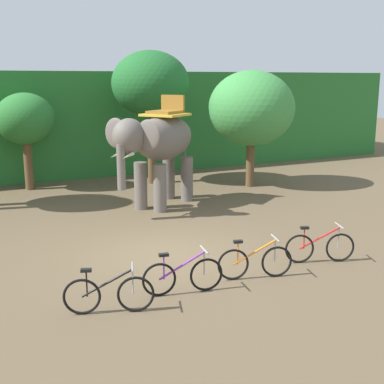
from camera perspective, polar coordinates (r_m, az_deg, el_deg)
name	(u,v)px	position (r m, az deg, el deg)	size (l,w,h in m)	color
ground_plane	(167,255)	(12.92, -2.87, -7.03)	(80.00, 80.00, 0.00)	brown
foliage_hedge	(51,122)	(25.43, -15.48, 7.59)	(36.00, 6.00, 4.65)	#28702D
tree_center	(25,120)	(21.01, -18.16, 7.70)	(2.29, 2.29, 3.81)	brown
tree_right	(151,84)	(21.26, -4.66, 11.94)	(3.18, 3.18, 5.46)	brown
tree_far_right	(251,109)	(20.69, 6.67, 9.26)	(3.44, 3.44, 4.67)	brown
elephant	(159,143)	(17.28, -3.75, 5.47)	(3.98, 3.35, 3.78)	#665E56
bike_black	(109,294)	(9.86, -9.31, -11.19)	(1.63, 0.71, 0.92)	black
bike_purple	(183,276)	(10.57, -1.03, -9.35)	(1.69, 0.52, 0.92)	black
bike_orange	(255,262)	(11.41, 7.06, -7.76)	(1.66, 0.63, 0.92)	black
bike_red	(320,247)	(12.66, 14.10, -5.98)	(1.61, 0.74, 0.92)	black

